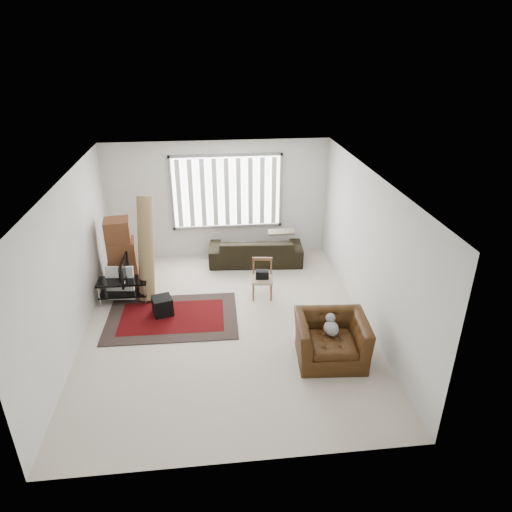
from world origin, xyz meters
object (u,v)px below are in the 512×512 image
Objects in this scene: side_chair at (262,277)px; moving_boxes at (121,256)px; tv_stand at (123,286)px; sofa at (256,246)px; armchair at (331,337)px.

moving_boxes is at bearing 171.73° from side_chair.
tv_stand is 0.45× the size of sofa.
moving_boxes reaches higher than sofa.
moving_boxes reaches higher than armchair.
sofa reaches higher than side_chair.
armchair is at bearing -31.37° from tv_stand.
armchair reaches higher than sofa.
tv_stand is at bearing 32.03° from sofa.
armchair is (0.80, -3.60, 0.01)m from sofa.
moving_boxes is 0.69× the size of sofa.
side_chair reaches higher than tv_stand.
moving_boxes is 2.95m from sofa.
side_chair is at bearing -15.27° from moving_boxes.
sofa is at bearing 14.93° from moving_boxes.
tv_stand is 3.10m from sofa.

